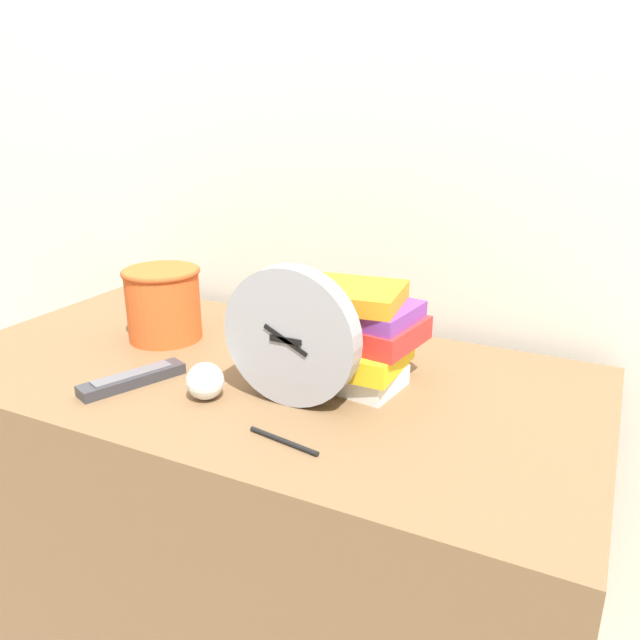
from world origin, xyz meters
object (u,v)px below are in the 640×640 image
(basket, at_px, (163,302))
(pen, at_px, (284,441))
(tv_remote, at_px, (133,379))
(desk_clock, at_px, (291,337))
(book_stack, at_px, (347,332))
(crumpled_paper_ball, at_px, (205,381))

(basket, xyz_separation_m, pen, (0.45, -0.28, -0.08))
(tv_remote, bearing_deg, pen, -9.62)
(desk_clock, xyz_separation_m, pen, (0.05, -0.13, -0.12))
(book_stack, relative_size, basket, 1.68)
(desk_clock, relative_size, tv_remote, 1.22)
(basket, distance_m, pen, 0.54)
(crumpled_paper_ball, bearing_deg, desk_clock, 20.29)
(basket, height_order, tv_remote, basket)
(book_stack, xyz_separation_m, crumpled_paper_ball, (-0.19, -0.18, -0.06))
(pen, bearing_deg, desk_clock, 113.44)
(book_stack, xyz_separation_m, tv_remote, (-0.34, -0.20, -0.08))
(basket, bearing_deg, desk_clock, -20.65)
(desk_clock, relative_size, book_stack, 0.87)
(desk_clock, relative_size, basket, 1.47)
(desk_clock, xyz_separation_m, tv_remote, (-0.30, -0.07, -0.11))
(book_stack, bearing_deg, desk_clock, -109.13)
(desk_clock, xyz_separation_m, basket, (-0.40, 0.15, -0.04))
(crumpled_paper_ball, xyz_separation_m, pen, (0.20, -0.07, -0.03))
(book_stack, bearing_deg, basket, 177.47)
(basket, xyz_separation_m, tv_remote, (0.10, -0.22, -0.07))
(book_stack, xyz_separation_m, pen, (0.01, -0.26, -0.09))
(basket, distance_m, tv_remote, 0.25)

